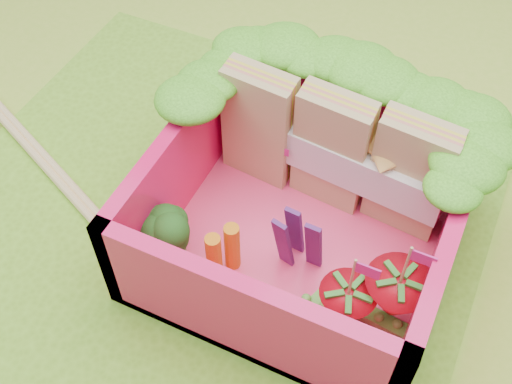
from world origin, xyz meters
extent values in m
plane|color=#99C236|center=(0.00, 0.00, 0.00)|extent=(14.00, 14.00, 0.00)
cube|color=#6FAF27|center=(0.00, 0.00, 0.01)|extent=(2.60, 2.60, 0.03)
cube|color=#FF4177|center=(0.49, 0.13, 0.06)|extent=(1.30, 1.30, 0.05)
cube|color=#F0145A|center=(0.49, 0.74, 0.31)|extent=(1.30, 0.07, 0.55)
cube|color=#F0145A|center=(0.49, -0.49, 0.31)|extent=(1.30, 0.07, 0.55)
cube|color=#F0145A|center=(-0.13, 0.13, 0.31)|extent=(0.07, 1.30, 0.55)
cube|color=#F0145A|center=(1.10, 0.13, 0.31)|extent=(0.07, 1.30, 0.55)
ellipsoid|color=#328217|center=(-0.01, 0.71, 0.64)|extent=(0.30, 0.30, 0.11)
ellipsoid|color=#328217|center=(0.11, 0.71, 0.64)|extent=(0.30, 0.30, 0.11)
ellipsoid|color=#328217|center=(0.24, 0.71, 0.64)|extent=(0.30, 0.30, 0.11)
ellipsoid|color=#328217|center=(0.36, 0.71, 0.64)|extent=(0.30, 0.30, 0.11)
ellipsoid|color=#328217|center=(0.49, 0.71, 0.64)|extent=(0.30, 0.30, 0.11)
ellipsoid|color=#328217|center=(0.61, 0.71, 0.64)|extent=(0.30, 0.30, 0.11)
ellipsoid|color=#328217|center=(0.74, 0.71, 0.64)|extent=(0.30, 0.30, 0.11)
ellipsoid|color=#328217|center=(0.86, 0.71, 0.64)|extent=(0.30, 0.30, 0.11)
ellipsoid|color=#328217|center=(0.99, 0.71, 0.64)|extent=(0.30, 0.30, 0.11)
ellipsoid|color=#328217|center=(-0.09, 0.23, 0.64)|extent=(0.27, 0.27, 0.10)
ellipsoid|color=#328217|center=(-0.09, 0.37, 0.64)|extent=(0.27, 0.27, 0.10)
ellipsoid|color=#328217|center=(-0.09, 0.51, 0.64)|extent=(0.27, 0.27, 0.10)
ellipsoid|color=#328217|center=(-0.09, 0.65, 0.64)|extent=(0.27, 0.27, 0.10)
ellipsoid|color=#328217|center=(1.07, 0.23, 0.64)|extent=(0.27, 0.27, 0.10)
ellipsoid|color=#328217|center=(1.07, 0.37, 0.64)|extent=(0.27, 0.27, 0.10)
ellipsoid|color=#328217|center=(1.07, 0.51, 0.64)|extent=(0.27, 0.27, 0.10)
ellipsoid|color=#328217|center=(1.07, 0.65, 0.64)|extent=(0.27, 0.27, 0.10)
cube|color=#A68357|center=(0.12, 0.43, 0.39)|extent=(0.36, 0.18, 0.61)
cube|color=#A68357|center=(0.49, 0.43, 0.39)|extent=(0.36, 0.18, 0.61)
cube|color=#A68357|center=(0.86, 0.43, 0.39)|extent=(0.36, 0.18, 0.61)
cube|color=white|center=(0.49, 0.43, 0.36)|extent=(1.12, 0.27, 0.20)
cylinder|color=#599749|center=(-0.01, -0.21, 0.15)|extent=(0.12, 0.12, 0.15)
ellipsoid|color=#144B1A|center=(-0.01, -0.21, 0.28)|extent=(0.31, 0.31, 0.12)
cylinder|color=orange|center=(0.21, -0.23, 0.22)|extent=(0.07, 0.07, 0.28)
cylinder|color=orange|center=(0.26, -0.15, 0.22)|extent=(0.07, 0.07, 0.28)
cube|color=#421854|center=(0.47, -0.07, 0.27)|extent=(0.07, 0.03, 0.38)
cube|color=#421854|center=(0.49, 0.01, 0.27)|extent=(0.07, 0.03, 0.38)
cube|color=#421854|center=(0.59, -0.03, 0.27)|extent=(0.07, 0.02, 0.38)
cone|color=red|center=(0.81, -0.21, 0.20)|extent=(0.24, 0.24, 0.24)
cylinder|color=tan|center=(0.81, -0.21, 0.44)|extent=(0.01, 0.01, 0.24)
cube|color=#D12282|center=(0.86, -0.21, 0.52)|extent=(0.10, 0.01, 0.06)
cone|color=red|center=(0.98, -0.10, 0.22)|extent=(0.28, 0.28, 0.28)
cylinder|color=tan|center=(0.98, -0.10, 0.48)|extent=(0.01, 0.01, 0.24)
cube|color=#D12282|center=(1.03, -0.10, 0.56)|extent=(0.10, 0.01, 0.06)
cube|color=#55B739|center=(0.99, 0.10, 0.11)|extent=(0.32, 0.20, 0.05)
cube|color=#55B739|center=(0.99, -0.15, 0.11)|extent=(0.33, 0.11, 0.05)
cube|color=#55B739|center=(0.68, -0.21, 0.11)|extent=(0.17, 0.33, 0.05)
cube|color=#E3C17C|center=(-1.15, 0.09, 0.05)|extent=(2.26, 1.01, 0.04)
cube|color=#E3C17C|center=(-1.10, 0.11, 0.05)|extent=(2.26, 1.01, 0.04)
camera|label=1|loc=(1.02, -1.53, 2.56)|focal=45.00mm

